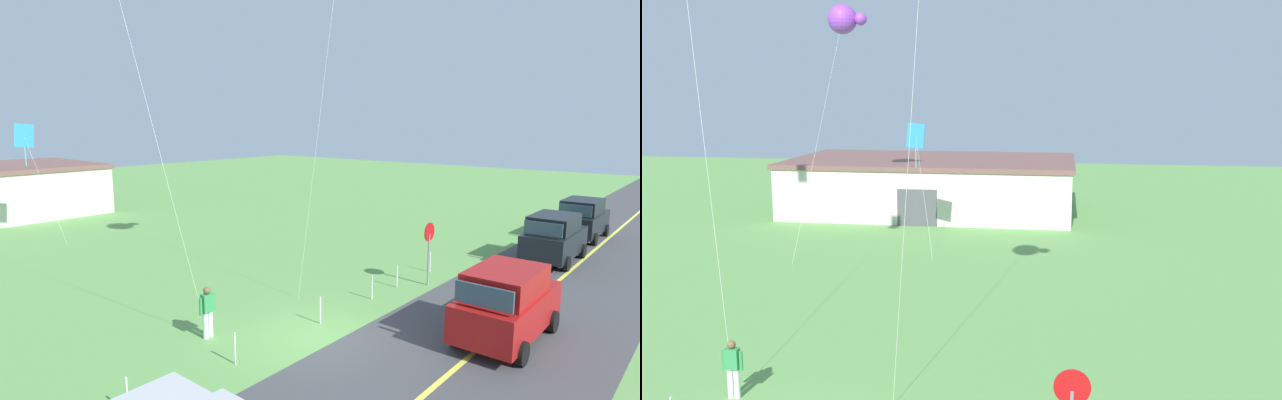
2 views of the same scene
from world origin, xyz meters
TOP-DOWN VIEW (x-y plane):
  - person_adult_near at (-2.12, 2.63)m, footprint 0.58×0.22m
  - kite_yellow_high at (-4.21, 19.01)m, footprint 2.91×3.91m
  - kite_pink_drift at (-0.80, 19.29)m, footprint 1.61×1.67m
  - warehouse_distant at (-2.10, 30.23)m, footprint 18.36×10.20m

SIDE VIEW (x-z plane):
  - person_adult_near at x=-2.12m, z-range 0.06..1.66m
  - warehouse_distant at x=-2.10m, z-range 0.00..3.50m
  - kite_pink_drift at x=-0.80m, z-range 2.48..8.91m
  - kite_yellow_high at x=-4.21m, z-range 5.32..17.36m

